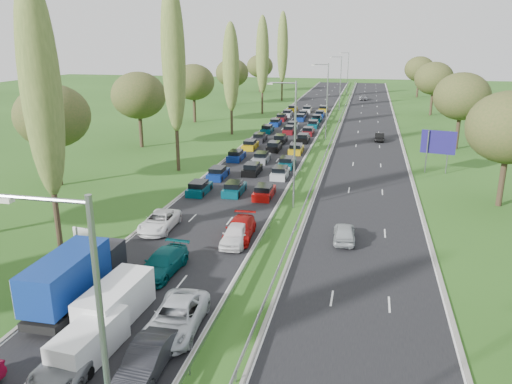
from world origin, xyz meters
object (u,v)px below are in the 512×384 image
Objects in this scene: info_sign at (82,237)px; direction_sign at (438,144)px; near_car_2 at (159,221)px; white_van_front at (92,339)px; white_van_rear at (118,300)px; blue_lorry at (76,276)px.

direction_sign is (28.80, 30.88, 2.20)m from info_sign.
near_car_2 is 17.72m from white_van_front.
white_van_front is 0.91× the size of direction_sign.
near_car_2 is 14.08m from white_van_rear.
white_van_front is 13.57m from info_sign.
direction_sign reaches higher than white_van_front.
white_van_rear is 10.41m from info_sign.
white_van_rear is (3.31, -13.68, 0.39)m from near_car_2.
near_car_2 is at bearing 106.51° from white_van_front.
info_sign is at bearing 127.31° from white_van_front.
blue_lorry is at bearing 166.63° from white_van_rear.
white_van_front is (3.60, -4.57, -0.88)m from blue_lorry.
near_car_2 is at bearing 106.54° from white_van_rear.
near_car_2 is 1.12× the size of white_van_front.
white_van_front is 0.85× the size of white_van_rear.
near_car_2 is 0.63× the size of blue_lorry.
white_van_rear reaches higher than white_van_front.
white_van_front is 3.67m from white_van_rear.
blue_lorry is 5.88m from white_van_front.
blue_lorry is at bearing 132.57° from white_van_front.
white_van_front is at bearing -116.89° from direction_sign.
white_van_front is at bearing -57.05° from info_sign.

